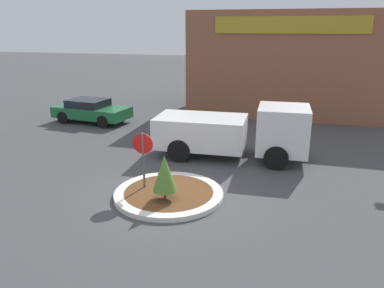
% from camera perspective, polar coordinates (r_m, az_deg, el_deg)
% --- Properties ---
extents(ground_plane, '(120.00, 120.00, 0.00)m').
position_cam_1_polar(ground_plane, '(12.13, -3.55, -7.94)').
color(ground_plane, '#474749').
extents(traffic_island, '(3.48, 3.48, 0.16)m').
position_cam_1_polar(traffic_island, '(12.09, -3.56, -7.60)').
color(traffic_island, silver).
rests_on(traffic_island, ground_plane).
extents(stop_sign, '(0.68, 0.07, 2.01)m').
position_cam_1_polar(stop_sign, '(12.03, -7.46, -1.17)').
color(stop_sign, '#4C4C51').
rests_on(stop_sign, ground_plane).
extents(island_shrub, '(0.74, 0.74, 1.40)m').
position_cam_1_polar(island_shrub, '(11.24, -4.20, -4.47)').
color(island_shrub, brown).
rests_on(island_shrub, traffic_island).
extents(utility_truck, '(6.18, 2.41, 2.23)m').
position_cam_1_polar(utility_truck, '(15.33, 6.51, 1.95)').
color(utility_truck, white).
rests_on(utility_truck, ground_plane).
extents(storefront_building, '(11.63, 6.07, 6.11)m').
position_cam_1_polar(storefront_building, '(24.64, 14.46, 11.91)').
color(storefront_building, '#93563D').
rests_on(storefront_building, ground_plane).
extents(parked_sedan_green, '(4.45, 2.35, 1.31)m').
position_cam_1_polar(parked_sedan_green, '(21.96, -15.12, 4.98)').
color(parked_sedan_green, '#1E6638').
rests_on(parked_sedan_green, ground_plane).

